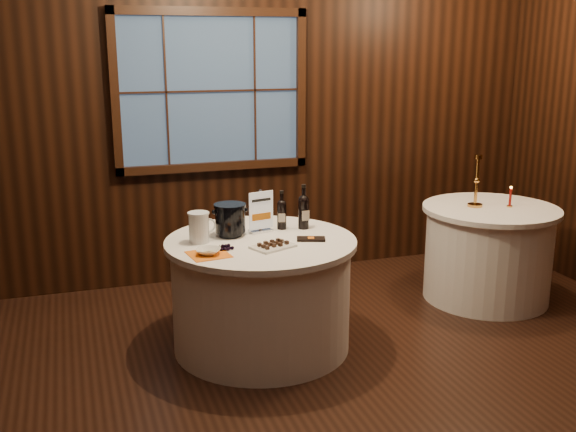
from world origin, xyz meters
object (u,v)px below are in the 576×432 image
object	(u,v)px
sign_stand	(261,218)
port_bottle_left	(282,212)
chocolate_box	(311,239)
cracker_bowl	(209,251)
main_table	(261,293)
side_table	(488,253)
ice_bucket	(230,219)
grape_bunch	(226,247)
port_bottle_right	(304,210)
chocolate_plate	(273,245)
red_candle	(510,199)
glass_pitcher	(199,227)
brass_candlestick	(476,188)

from	to	relation	value
sign_stand	port_bottle_left	size ratio (longest dim) A/B	1.08
chocolate_box	cracker_bowl	size ratio (longest dim) A/B	1.27
main_table	side_table	size ratio (longest dim) A/B	1.19
ice_bucket	grape_bunch	distance (m)	0.34
port_bottle_right	chocolate_plate	bearing A→B (deg)	-136.85
side_table	red_candle	distance (m)	0.47
main_table	ice_bucket	world-z (taller)	ice_bucket
side_table	red_candle	bearing A→B (deg)	-17.00
cracker_bowl	main_table	bearing A→B (deg)	28.95
ice_bucket	red_candle	world-z (taller)	ice_bucket
main_table	cracker_bowl	distance (m)	0.61
port_bottle_left	chocolate_box	xyz separation A→B (m)	(0.10, -0.33, -0.11)
side_table	chocolate_box	xyz separation A→B (m)	(-1.69, -0.42, 0.39)
glass_pitcher	sign_stand	bearing A→B (deg)	5.61
chocolate_box	glass_pitcher	xyz separation A→B (m)	(-0.71, 0.18, 0.10)
port_bottle_left	grape_bunch	distance (m)	0.62
port_bottle_right	chocolate_box	xyz separation A→B (m)	(-0.05, -0.29, -0.13)
side_table	brass_candlestick	size ratio (longest dim) A/B	2.58
chocolate_plate	grape_bunch	xyz separation A→B (m)	(-0.30, 0.05, 0.00)
chocolate_box	grape_bunch	distance (m)	0.59
main_table	chocolate_box	xyz separation A→B (m)	(0.31, -0.12, 0.39)
port_bottle_left	cracker_bowl	world-z (taller)	port_bottle_left
port_bottle_right	ice_bucket	distance (m)	0.53
port_bottle_right	side_table	bearing A→B (deg)	0.12
brass_candlestick	port_bottle_left	bearing A→B (deg)	-174.91
side_table	cracker_bowl	bearing A→B (deg)	-167.76
cracker_bowl	brass_candlestick	size ratio (longest dim) A/B	0.35
sign_stand	grape_bunch	size ratio (longest dim) A/B	1.98
port_bottle_left	chocolate_plate	distance (m)	0.46
sign_stand	cracker_bowl	bearing A→B (deg)	-151.38
chocolate_box	port_bottle_left	bearing A→B (deg)	126.04
sign_stand	glass_pitcher	xyz separation A→B (m)	(-0.45, -0.11, 0.00)
glass_pitcher	chocolate_plate	bearing A→B (deg)	-40.18
main_table	chocolate_box	size ratio (longest dim) A/B	6.84
red_candle	sign_stand	bearing A→B (deg)	-177.63
port_bottle_right	chocolate_plate	distance (m)	0.52
port_bottle_left	grape_bunch	bearing A→B (deg)	-127.58
port_bottle_right	red_candle	distance (m)	1.78
port_bottle_right	brass_candlestick	bearing A→B (deg)	2.48
chocolate_plate	cracker_bowl	size ratio (longest dim) A/B	2.12
main_table	port_bottle_right	bearing A→B (deg)	24.94
side_table	chocolate_plate	bearing A→B (deg)	-165.71
main_table	brass_candlestick	world-z (taller)	brass_candlestick
brass_candlestick	chocolate_plate	bearing A→B (deg)	-163.32
main_table	sign_stand	size ratio (longest dim) A/B	4.30
grape_bunch	ice_bucket	bearing A→B (deg)	71.22
ice_bucket	cracker_bowl	distance (m)	0.44
brass_candlestick	ice_bucket	bearing A→B (deg)	-174.27
chocolate_plate	cracker_bowl	distance (m)	0.42
main_table	port_bottle_left	bearing A→B (deg)	43.98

